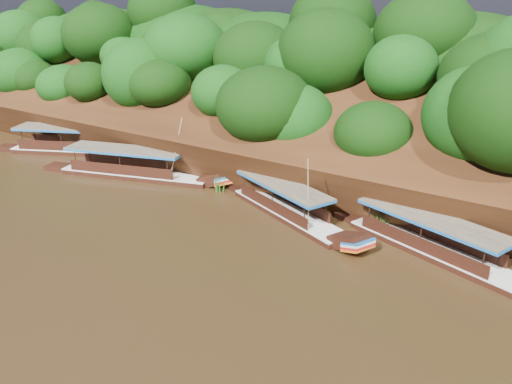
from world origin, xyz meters
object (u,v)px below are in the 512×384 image
Objects in this scene: boat_1 at (294,213)px; boat_3 at (82,147)px; boat_2 at (144,172)px; boat_0 at (450,254)px.

boat_1 is 25.98m from boat_3.
boat_1 is 15.16m from boat_2.
boat_0 reaches higher than boat_3.
boat_0 reaches higher than boat_2.
boat_2 is 1.10× the size of boat_3.
boat_1 is 0.81× the size of boat_2.
boat_2 reaches higher than boat_1.
boat_0 is at bearing 21.80° from boat_1.
boat_2 is at bearing -162.79° from boat_0.
boat_1 is at bearing -30.83° from boat_3.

